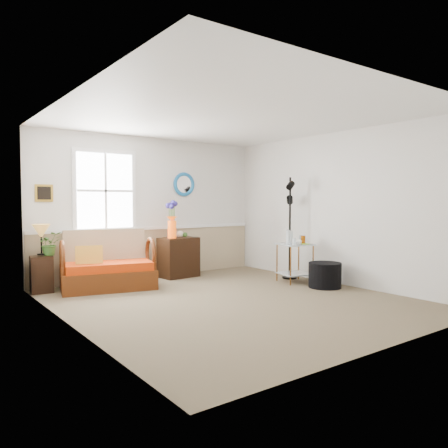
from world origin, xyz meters
TOP-DOWN VIEW (x-y plane):
  - floor at (0.00, 0.00)m, footprint 4.50×5.00m
  - ceiling at (0.00, 0.00)m, footprint 4.50×5.00m
  - walls at (0.00, 0.00)m, footprint 4.51×5.01m
  - wainscot at (0.00, 2.48)m, footprint 4.46×0.02m
  - chair_rail at (0.00, 2.47)m, footprint 4.46×0.04m
  - window at (-0.90, 2.47)m, footprint 1.14×0.06m
  - picture at (-1.92, 2.48)m, footprint 0.28×0.03m
  - mirror at (0.70, 2.48)m, footprint 0.47×0.07m
  - loveseat at (-1.11, 1.84)m, footprint 1.59×1.13m
  - throw_pillow at (-1.42, 1.83)m, footprint 0.42×0.21m
  - lamp_stand at (-2.05, 2.20)m, footprint 0.36×0.36m
  - table_lamp at (-2.04, 2.22)m, footprint 0.31×0.31m
  - potted_plant at (-1.92, 2.20)m, footprint 0.40×0.43m
  - cabinet at (0.37, 2.14)m, footprint 0.73×0.50m
  - flower_vase at (0.22, 2.11)m, footprint 0.24×0.24m
  - side_table at (1.74, 0.47)m, footprint 0.64×0.64m
  - tabletop_items at (1.79, 0.47)m, footprint 0.43×0.43m
  - floor_lamp at (1.94, 0.80)m, footprint 0.33×0.33m
  - ottoman at (1.81, -0.15)m, footprint 0.67×0.67m

SIDE VIEW (x-z plane):
  - floor at x=0.00m, z-range -0.01..0.01m
  - ottoman at x=1.81m, z-range 0.00..0.41m
  - lamp_stand at x=-2.05m, z-range 0.00..0.57m
  - side_table at x=1.74m, z-range 0.00..0.68m
  - cabinet at x=0.37m, z-range 0.00..0.74m
  - wainscot at x=0.00m, z-range 0.00..0.90m
  - loveseat at x=-1.11m, z-range 0.00..0.94m
  - throw_pillow at x=-1.42m, z-range 0.31..0.72m
  - potted_plant at x=-1.92m, z-range 0.57..0.86m
  - tabletop_items at x=1.79m, z-range 0.68..0.91m
  - table_lamp at x=-2.04m, z-range 0.57..1.06m
  - chair_rail at x=0.00m, z-range 0.89..0.95m
  - floor_lamp at x=1.94m, z-range 0.00..1.86m
  - flower_vase at x=0.22m, z-range 0.74..1.41m
  - walls at x=0.00m, z-range 0.00..2.60m
  - picture at x=-1.92m, z-range 1.41..1.69m
  - window at x=-0.90m, z-range 0.88..2.32m
  - mirror at x=0.70m, z-range 1.51..1.99m
  - ceiling at x=0.00m, z-range 2.60..2.60m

